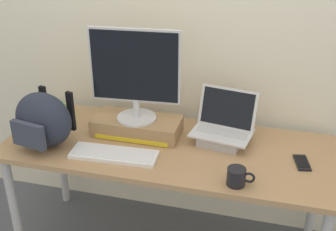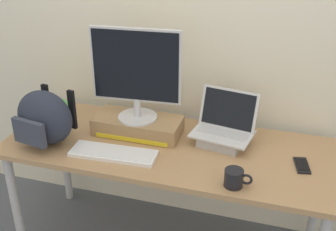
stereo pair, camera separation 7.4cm
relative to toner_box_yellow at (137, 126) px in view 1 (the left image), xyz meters
name	(u,v)px [view 1 (the left image)]	position (x,y,z in m)	size (l,w,h in m)	color
back_wall	(188,19)	(0.20, 0.36, 0.52)	(7.00, 0.10, 2.60)	silver
desk	(168,157)	(0.20, -0.08, -0.12)	(1.76, 0.69, 0.73)	#A87F56
toner_box_yellow	(137,126)	(0.00, 0.00, 0.00)	(0.48, 0.22, 0.09)	#9E7A51
desktop_monitor	(135,74)	(0.00, 0.00, 0.31)	(0.48, 0.22, 0.51)	silver
open_laptop	(223,132)	(0.47, 0.04, 0.01)	(0.35, 0.27, 0.28)	#ADADB2
external_keyboard	(114,154)	(-0.04, -0.26, -0.04)	(0.45, 0.17, 0.02)	white
messenger_backpack	(43,120)	(-0.43, -0.24, 0.10)	(0.36, 0.30, 0.30)	#232838
coffee_mug	(237,177)	(0.60, -0.34, 0.00)	(0.13, 0.09, 0.09)	black
cell_phone	(302,163)	(0.89, -0.09, -0.04)	(0.09, 0.15, 0.01)	black
plush_toy	(58,109)	(-0.52, 0.07, 0.01)	(0.11, 0.11, 0.11)	#56B256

